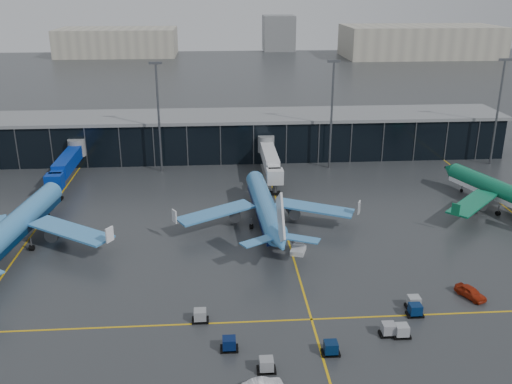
{
  "coord_description": "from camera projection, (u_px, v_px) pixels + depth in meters",
  "views": [
    {
      "loc": [
        -2.01,
        -79.3,
        42.01
      ],
      "look_at": [
        5.0,
        18.0,
        6.0
      ],
      "focal_mm": 40.0,
      "sensor_mm": 36.0,
      "label": 1
    }
  ],
  "objects": [
    {
      "name": "ground",
      "position": [
        232.0,
        269.0,
        88.88
      ],
      "size": [
        600.0,
        600.0,
        0.0
      ],
      "primitive_type": "plane",
      "color": "#282B2D",
      "rests_on": "ground"
    },
    {
      "name": "terminal_pier",
      "position": [
        224.0,
        135.0,
        145.02
      ],
      "size": [
        142.0,
        17.0,
        10.7
      ],
      "color": "black",
      "rests_on": "ground"
    },
    {
      "name": "jet_bridges",
      "position": [
        67.0,
        163.0,
        125.17
      ],
      "size": [
        94.0,
        27.5,
        7.2
      ],
      "color": "#595B60",
      "rests_on": "ground"
    },
    {
      "name": "flood_masts",
      "position": [
        246.0,
        112.0,
        131.22
      ],
      "size": [
        203.0,
        0.5,
        25.5
      ],
      "color": "#595B60",
      "rests_on": "ground"
    },
    {
      "name": "distant_hangars",
      "position": [
        300.0,
        41.0,
        341.92
      ],
      "size": [
        260.0,
        71.0,
        22.0
      ],
      "color": "#B2AD99",
      "rests_on": "ground"
    },
    {
      "name": "taxi_lines",
      "position": [
        288.0,
        238.0,
        99.48
      ],
      "size": [
        220.0,
        120.0,
        0.02
      ],
      "color": "gold",
      "rests_on": "ground"
    },
    {
      "name": "airliner_arkefly",
      "position": [
        15.0,
        210.0,
        94.77
      ],
      "size": [
        40.98,
        45.37,
        12.68
      ],
      "primitive_type": null,
      "rotation": [
        0.0,
        0.0,
        -0.12
      ],
      "color": "#3D88C9",
      "rests_on": "ground"
    },
    {
      "name": "airliner_klm_near",
      "position": [
        265.0,
        194.0,
        103.28
      ],
      "size": [
        36.06,
        40.53,
        11.91
      ],
      "primitive_type": null,
      "rotation": [
        0.0,
        0.0,
        0.05
      ],
      "color": "#3A80BF",
      "rests_on": "ground"
    },
    {
      "name": "airliner_aer_lingus",
      "position": [
        505.0,
        182.0,
        109.74
      ],
      "size": [
        43.66,
        46.61,
        11.69
      ],
      "primitive_type": null,
      "rotation": [
        0.0,
        0.0,
        0.32
      ],
      "color": "#0C6A47",
      "rests_on": "ground"
    },
    {
      "name": "baggage_carts",
      "position": [
        333.0,
        330.0,
        71.83
      ],
      "size": [
        31.34,
        13.65,
        1.7
      ],
      "color": "black",
      "rests_on": "ground"
    },
    {
      "name": "mobile_airstair",
      "position": [
        298.0,
        248.0,
        93.89
      ],
      "size": [
        3.1,
        3.73,
        3.45
      ],
      "rotation": [
        0.0,
        0.0,
        -0.32
      ],
      "color": "silver",
      "rests_on": "ground"
    },
    {
      "name": "service_van_red",
      "position": [
        471.0,
        292.0,
        80.52
      ],
      "size": [
        3.74,
        5.13,
        1.62
      ],
      "primitive_type": "imported",
      "rotation": [
        0.0,
        0.0,
        0.43
      ],
      "color": "#9A230B",
      "rests_on": "ground"
    }
  ]
}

